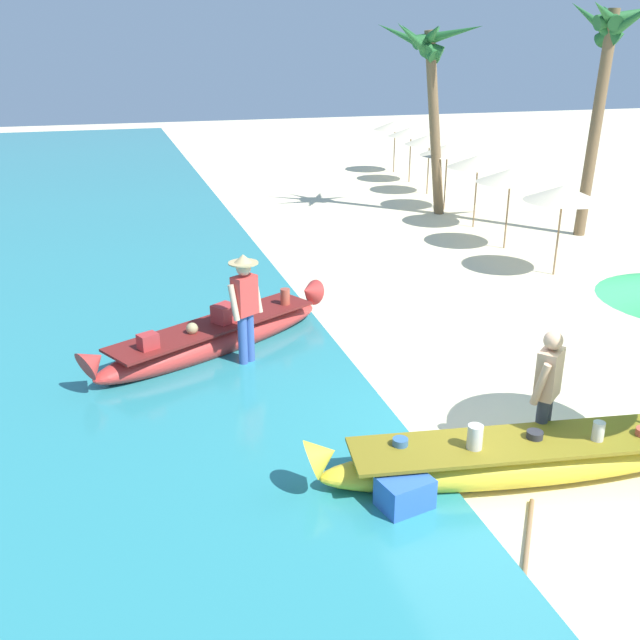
# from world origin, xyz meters

# --- Properties ---
(ground_plane) EXTENTS (80.00, 80.00, 0.00)m
(ground_plane) POSITION_xyz_m (0.00, 0.00, 0.00)
(ground_plane) COLOR beige
(boat_yellow_foreground) EXTENTS (4.88, 1.38, 0.79)m
(boat_yellow_foreground) POSITION_xyz_m (-0.40, -0.73, 0.28)
(boat_yellow_foreground) COLOR yellow
(boat_yellow_foreground) RESTS_ON ground
(boat_red_midground) EXTENTS (4.24, 2.70, 0.82)m
(boat_red_midground) POSITION_xyz_m (-3.11, 3.76, 0.30)
(boat_red_midground) COLOR red
(boat_red_midground) RESTS_ON ground
(person_vendor_hatted) EXTENTS (0.57, 0.46, 1.80)m
(person_vendor_hatted) POSITION_xyz_m (-2.73, 3.12, 1.04)
(person_vendor_hatted) COLOR #3D5BA8
(person_vendor_hatted) RESTS_ON ground
(person_tourist_customer) EXTENTS (0.55, 0.50, 1.62)m
(person_tourist_customer) POSITION_xyz_m (0.14, -0.36, 0.91)
(person_tourist_customer) COLOR #333842
(person_tourist_customer) RESTS_ON ground
(parasol_row_0) EXTENTS (1.60, 1.60, 1.91)m
(parasol_row_0) POSITION_xyz_m (4.48, 5.90, 1.75)
(parasol_row_0) COLOR #8E6B47
(parasol_row_0) RESTS_ON ground
(parasol_row_1) EXTENTS (1.60, 1.60, 1.91)m
(parasol_row_1) POSITION_xyz_m (4.55, 8.08, 1.75)
(parasol_row_1) COLOR #8E6B47
(parasol_row_1) RESTS_ON ground
(parasol_row_2) EXTENTS (1.60, 1.60, 1.91)m
(parasol_row_2) POSITION_xyz_m (4.85, 10.21, 1.75)
(parasol_row_2) COLOR #8E6B47
(parasol_row_2) RESTS_ON ground
(parasol_row_3) EXTENTS (1.60, 1.60, 1.91)m
(parasol_row_3) POSITION_xyz_m (5.04, 12.42, 1.75)
(parasol_row_3) COLOR #8E6B47
(parasol_row_3) RESTS_ON ground
(parasol_row_4) EXTENTS (1.60, 1.60, 1.91)m
(parasol_row_4) POSITION_xyz_m (5.55, 14.73, 1.75)
(parasol_row_4) COLOR #8E6B47
(parasol_row_4) RESTS_ON ground
(parasol_row_5) EXTENTS (1.60, 1.60, 1.91)m
(parasol_row_5) POSITION_xyz_m (5.84, 16.88, 1.75)
(parasol_row_5) COLOR #8E6B47
(parasol_row_5) RESTS_ON ground
(parasol_row_6) EXTENTS (1.60, 1.60, 1.91)m
(parasol_row_6) POSITION_xyz_m (6.08, 18.94, 1.75)
(parasol_row_6) COLOR #8E6B47
(parasol_row_6) RESTS_ON ground
(palm_tree_tall_inland) EXTENTS (2.55, 2.61, 5.72)m
(palm_tree_tall_inland) POSITION_xyz_m (7.26, 8.66, 4.49)
(palm_tree_tall_inland) COLOR brown
(palm_tree_tall_inland) RESTS_ON ground
(palm_tree_leaning_seaward) EXTENTS (2.76, 2.42, 5.28)m
(palm_tree_leaning_seaward) POSITION_xyz_m (4.14, 11.95, 4.30)
(palm_tree_leaning_seaward) COLOR brown
(palm_tree_leaning_seaward) RESTS_ON ground
(cooler_box) EXTENTS (0.61, 0.50, 0.44)m
(cooler_box) POSITION_xyz_m (-1.86, -0.96, 0.22)
(cooler_box) COLOR blue
(cooler_box) RESTS_ON ground
(paddle) EXTENTS (1.23, 1.62, 0.05)m
(paddle) POSITION_xyz_m (-1.13, -2.12, 0.03)
(paddle) COLOR #8E6B47
(paddle) RESTS_ON ground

